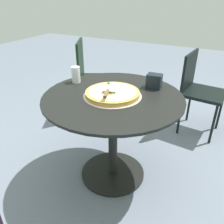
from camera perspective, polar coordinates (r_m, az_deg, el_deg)
The scene contains 8 objects.
ground_plane at distance 1.99m, azimuth 0.20°, elevation -14.83°, with size 10.00×10.00×0.00m, color slate.
patio_table at distance 1.67m, azimuth 0.23°, elevation -1.64°, with size 0.97×0.97×0.71m.
pizza_on_tray at distance 1.58m, azimuth -0.00°, elevation 4.59°, with size 0.40×0.40×0.05m.
pizza_server at distance 1.51m, azimuth -1.03°, elevation 5.17°, with size 0.11×0.22×0.02m.
drinking_cup at distance 1.82m, azimuth -8.90°, elevation 9.09°, with size 0.07×0.07×0.12m, color silver.
napkin_dispenser at distance 1.73m, azimuth 10.35°, elevation 7.49°, with size 0.11×0.08×0.10m, color black.
patio_chair_near at distance 2.66m, azimuth -5.35°, elevation 9.39°, with size 0.52×0.52×0.87m.
patio_chair_far at distance 2.46m, azimuth 20.48°, elevation 5.81°, with size 0.42×0.42×0.82m.
Camera 1 is at (0.66, -1.29, 1.36)m, focal length 37.06 mm.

